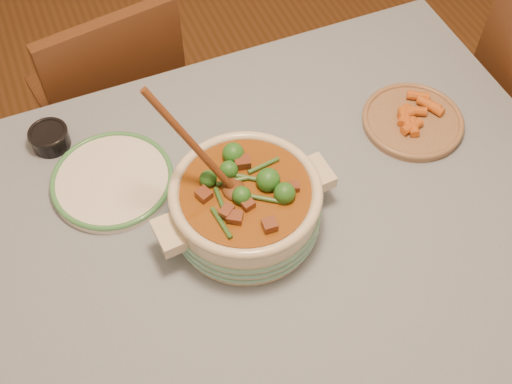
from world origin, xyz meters
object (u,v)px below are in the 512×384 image
(dining_table, at_px, (224,257))
(stew_casserole, at_px, (246,203))
(white_plate, at_px, (112,180))
(condiment_bowl, at_px, (49,137))
(fried_plate, at_px, (413,120))
(chair_far, at_px, (114,98))

(dining_table, bearing_deg, stew_casserole, 11.85)
(stew_casserole, xyz_separation_m, white_plate, (-0.24, 0.22, -0.07))
(condiment_bowl, distance_m, fried_plate, 0.89)
(stew_casserole, height_order, white_plate, stew_casserole)
(condiment_bowl, xyz_separation_m, fried_plate, (0.84, -0.28, -0.01))
(white_plate, height_order, chair_far, chair_far)
(stew_casserole, bearing_deg, condiment_bowl, 131.69)
(stew_casserole, relative_size, chair_far, 0.47)
(condiment_bowl, bearing_deg, stew_casserole, -48.31)
(chair_far, bearing_deg, stew_casserole, 92.08)
(dining_table, bearing_deg, chair_far, 96.53)
(dining_table, xyz_separation_m, stew_casserole, (0.06, 0.01, 0.17))
(dining_table, distance_m, condiment_bowl, 0.51)
(dining_table, relative_size, fried_plate, 5.33)
(white_plate, xyz_separation_m, fried_plate, (0.74, -0.11, 0.00))
(chair_far, bearing_deg, dining_table, 87.41)
(white_plate, bearing_deg, chair_far, 79.68)
(white_plate, distance_m, condiment_bowl, 0.20)
(stew_casserole, xyz_separation_m, fried_plate, (0.49, 0.11, -0.06))
(dining_table, xyz_separation_m, condiment_bowl, (-0.29, 0.41, 0.12))
(fried_plate, distance_m, chair_far, 0.95)
(condiment_bowl, bearing_deg, dining_table, -54.54)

